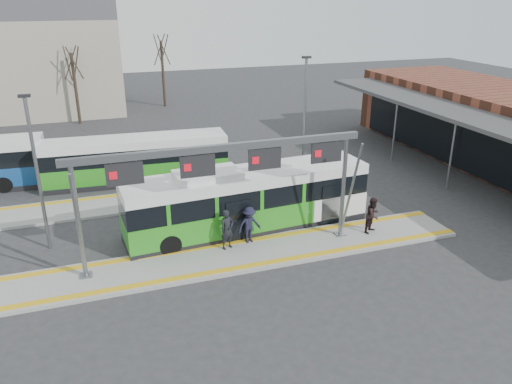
{
  "coord_description": "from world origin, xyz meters",
  "views": [
    {
      "loc": [
        -5.62,
        -19.29,
        11.26
      ],
      "look_at": [
        2.02,
        3.0,
        1.85
      ],
      "focal_mm": 35.0,
      "sensor_mm": 36.0,
      "label": 1
    }
  ],
  "objects_px": {
    "passenger_b": "(373,215)",
    "gantry": "(225,168)",
    "hero_bus": "(247,201)",
    "passenger_c": "(249,225)",
    "passenger_a": "(227,229)"
  },
  "relations": [
    {
      "from": "passenger_b",
      "to": "gantry",
      "type": "bearing_deg",
      "value": 149.21
    },
    {
      "from": "hero_bus",
      "to": "passenger_a",
      "type": "distance_m",
      "value": 2.54
    },
    {
      "from": "hero_bus",
      "to": "passenger_a",
      "type": "bearing_deg",
      "value": -134.03
    },
    {
      "from": "gantry",
      "to": "passenger_c",
      "type": "bearing_deg",
      "value": 29.52
    },
    {
      "from": "hero_bus",
      "to": "passenger_b",
      "type": "bearing_deg",
      "value": -28.38
    },
    {
      "from": "gantry",
      "to": "passenger_a",
      "type": "height_order",
      "value": "gantry"
    },
    {
      "from": "passenger_a",
      "to": "passenger_c",
      "type": "xyz_separation_m",
      "value": [
        1.16,
        0.25,
        -0.06
      ]
    },
    {
      "from": "passenger_b",
      "to": "passenger_c",
      "type": "xyz_separation_m",
      "value": [
        -6.15,
        0.93,
        -0.0
      ]
    },
    {
      "from": "passenger_a",
      "to": "passenger_c",
      "type": "height_order",
      "value": "passenger_a"
    },
    {
      "from": "hero_bus",
      "to": "passenger_c",
      "type": "height_order",
      "value": "hero_bus"
    },
    {
      "from": "passenger_a",
      "to": "passenger_c",
      "type": "distance_m",
      "value": 1.19
    },
    {
      "from": "gantry",
      "to": "hero_bus",
      "type": "relative_size",
      "value": 1.04
    },
    {
      "from": "hero_bus",
      "to": "passenger_c",
      "type": "bearing_deg",
      "value": -109.04
    },
    {
      "from": "passenger_a",
      "to": "passenger_c",
      "type": "relative_size",
      "value": 1.06
    },
    {
      "from": "passenger_a",
      "to": "passenger_b",
      "type": "height_order",
      "value": "passenger_a"
    }
  ]
}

